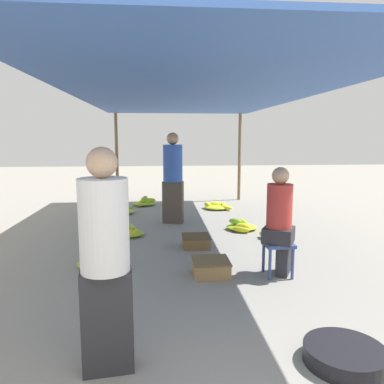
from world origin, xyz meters
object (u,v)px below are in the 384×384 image
at_px(vendor_foreground, 105,259).
at_px(banana_pile_right_0, 241,226).
at_px(banana_pile_left_3, 121,210).
at_px(crate_near, 211,267).
at_px(banana_pile_left_2, 144,202).
at_px(vendor_seated, 280,220).
at_px(banana_pile_right_2, 217,206).
at_px(banana_pile_left_0, 103,261).
at_px(basin_black, 345,355).
at_px(stool, 278,249).
at_px(banana_pile_left_1, 128,232).
at_px(shopper_walking_mid, 173,177).
at_px(banana_pile_right_1, 272,232).
at_px(crate_mid, 196,241).

bearing_deg(vendor_foreground, banana_pile_right_0, 64.91).
distance_m(banana_pile_left_3, crate_near, 4.04).
height_order(banana_pile_left_2, crate_near, banana_pile_left_2).
bearing_deg(vendor_seated, banana_pile_right_2, 91.32).
bearing_deg(banana_pile_left_0, banana_pile_left_3, 91.61).
distance_m(vendor_seated, banana_pile_left_0, 2.31).
relative_size(basin_black, crate_near, 1.35).
height_order(stool, vendor_seated, vendor_seated).
xyz_separation_m(vendor_foreground, banana_pile_right_0, (1.83, 3.91, -0.76)).
bearing_deg(banana_pile_left_1, stool, -45.60).
bearing_deg(vendor_foreground, stool, 43.62).
xyz_separation_m(basin_black, banana_pile_left_2, (-1.72, 6.64, 0.01)).
bearing_deg(banana_pile_left_0, banana_pile_right_2, 61.02).
bearing_deg(shopper_walking_mid, banana_pile_left_3, 139.92).
height_order(vendor_foreground, banana_pile_right_0, vendor_foreground).
xyz_separation_m(vendor_seated, crate_near, (-0.81, 0.08, -0.59)).
relative_size(banana_pile_right_0, shopper_walking_mid, 0.34).
relative_size(banana_pile_left_1, shopper_walking_mid, 0.32).
relative_size(banana_pile_left_0, shopper_walking_mid, 0.35).
bearing_deg(banana_pile_right_0, banana_pile_right_2, 93.61).
xyz_separation_m(vendor_seated, banana_pile_left_3, (-2.26, 3.85, -0.60)).
xyz_separation_m(vendor_foreground, banana_pile_right_2, (1.70, 5.95, -0.76)).
distance_m(basin_black, banana_pile_left_2, 6.86).
bearing_deg(vendor_foreground, banana_pile_left_3, 94.74).
height_order(banana_pile_left_2, banana_pile_right_1, banana_pile_right_1).
bearing_deg(banana_pile_left_2, shopper_walking_mid, -71.71).
relative_size(banana_pile_right_2, shopper_walking_mid, 0.37).
distance_m(vendor_seated, basin_black, 1.90).
distance_m(vendor_foreground, banana_pile_left_0, 2.37).
xyz_separation_m(banana_pile_left_0, banana_pile_right_0, (2.20, 1.70, 0.00)).
bearing_deg(banana_pile_left_1, banana_pile_left_0, -97.95).
relative_size(vendor_foreground, crate_mid, 3.82).
bearing_deg(banana_pile_left_3, banana_pile_left_1, -80.88).
bearing_deg(banana_pile_right_0, basin_black, -91.56).
distance_m(vendor_foreground, banana_pile_left_3, 5.63).
relative_size(vendor_seated, banana_pile_left_1, 2.32).
distance_m(banana_pile_left_0, banana_pile_left_3, 3.35).
distance_m(banana_pile_left_1, banana_pile_right_0, 2.01).
bearing_deg(vendor_seated, shopper_walking_mid, 111.71).
bearing_deg(banana_pile_left_0, stool, -13.34).
distance_m(banana_pile_right_0, shopper_walking_mid, 1.63).
bearing_deg(crate_mid, banana_pile_left_2, 104.33).
relative_size(banana_pile_left_1, banana_pile_left_2, 0.86).
bearing_deg(banana_pile_right_2, crate_near, -99.78).
relative_size(stool, banana_pile_right_0, 0.69).
height_order(stool, banana_pile_right_0, stool).
xyz_separation_m(banana_pile_left_3, banana_pile_right_1, (2.68, -2.20, 0.01)).
xyz_separation_m(vendor_foreground, stool, (1.78, 1.70, -0.50)).
relative_size(banana_pile_right_1, banana_pile_right_2, 0.69).
relative_size(banana_pile_left_0, banana_pile_left_1, 1.08).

